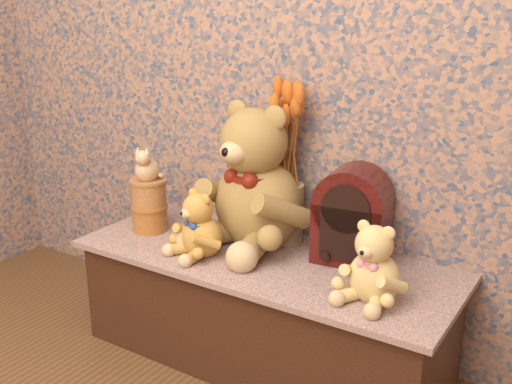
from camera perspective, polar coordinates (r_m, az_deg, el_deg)
display_shelf at (r=2.13m, az=0.74°, el=-10.84°), size 1.30×0.51×0.39m
teddy_large at (r=2.09m, az=0.22°, el=2.21°), size 0.49×0.56×0.53m
teddy_medium at (r=2.03m, az=-5.17°, el=-2.67°), size 0.26×0.28×0.24m
teddy_small at (r=1.76m, az=11.12°, el=-6.12°), size 0.23×0.26×0.25m
cathedral_radio at (r=1.99m, az=9.04°, el=-2.07°), size 0.25×0.20×0.32m
ceramic_vase at (r=2.14m, az=2.78°, el=-1.96°), size 0.14×0.14×0.21m
dried_stalks at (r=2.05m, az=2.91°, el=6.27°), size 0.24×0.24×0.42m
biscuit_tin_lower at (r=2.29m, az=-9.90°, el=-2.42°), size 0.15×0.15×0.09m
biscuit_tin_upper at (r=2.26m, az=-10.03°, el=-0.11°), size 0.15×0.15×0.10m
cat_figurine at (r=2.22m, az=-10.19°, el=2.75°), size 0.13×0.13×0.13m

